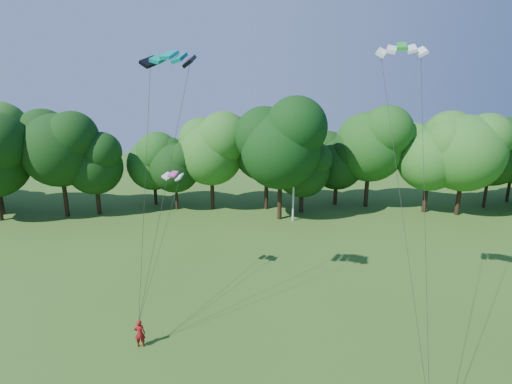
{
  "coord_description": "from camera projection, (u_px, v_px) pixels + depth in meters",
  "views": [
    {
      "loc": [
        0.04,
        -11.66,
        15.12
      ],
      "look_at": [
        1.0,
        13.0,
        8.49
      ],
      "focal_mm": 28.0,
      "sensor_mm": 36.0,
      "label": 1
    }
  ],
  "objects": [
    {
      "name": "utility_pole",
      "position": [
        294.0,
        185.0,
        44.88
      ],
      "size": [
        1.59,
        0.63,
        8.31
      ],
      "rotation": [
        0.0,
        0.0,
        0.34
      ],
      "color": "silver",
      "rests_on": "ground"
    },
    {
      "name": "kite_flyer_left",
      "position": [
        140.0,
        333.0,
        23.64
      ],
      "size": [
        0.66,
        0.44,
        1.77
      ],
      "primitive_type": "imported",
      "rotation": [
        0.0,
        0.0,
        3.17
      ],
      "color": "maroon",
      "rests_on": "ground"
    },
    {
      "name": "kite_teal",
      "position": [
        169.0,
        55.0,
        22.34
      ],
      "size": [
        3.25,
        2.11,
        0.61
      ],
      "rotation": [
        0.0,
        0.0,
        -0.28
      ],
      "color": "#04837F",
      "rests_on": "ground"
    },
    {
      "name": "kite_green",
      "position": [
        402.0,
        46.0,
        22.18
      ],
      "size": [
        2.87,
        1.95,
        0.54
      ],
      "rotation": [
        0.0,
        0.0,
        -0.32
      ],
      "color": "green",
      "rests_on": "ground"
    },
    {
      "name": "kite_pink",
      "position": [
        173.0,
        174.0,
        28.87
      ],
      "size": [
        1.71,
        1.28,
        0.35
      ],
      "rotation": [
        0.0,
        0.0,
        -0.4
      ],
      "color": "#C5368D",
      "rests_on": "ground"
    },
    {
      "name": "tree_back_center",
      "position": [
        281.0,
        143.0,
        44.34
      ],
      "size": [
        9.78,
        9.78,
        14.23
      ],
      "color": "black",
      "rests_on": "ground"
    }
  ]
}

